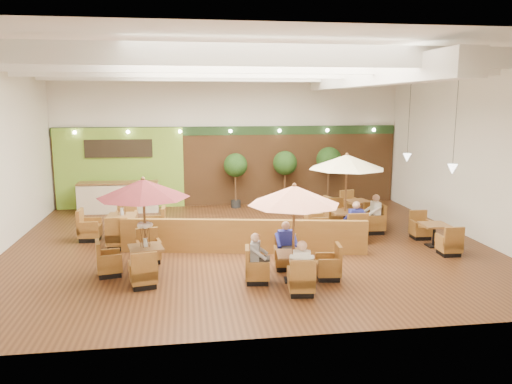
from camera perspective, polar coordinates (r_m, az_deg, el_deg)
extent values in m
plane|color=#381E0F|center=(15.02, -0.87, -6.01)|extent=(14.00, 14.00, 0.00)
cube|color=silver|center=(20.43, -3.01, 6.18)|extent=(14.00, 0.04, 5.50)
cube|color=silver|center=(8.62, 4.07, 0.45)|extent=(14.00, 0.04, 5.50)
cube|color=silver|center=(16.85, 23.52, 4.46)|extent=(0.04, 12.00, 5.50)
cube|color=white|center=(14.47, -0.93, 15.39)|extent=(14.00, 12.00, 0.04)
cube|color=brown|center=(20.49, -2.96, 2.96)|extent=(13.90, 0.10, 3.20)
cube|color=#1E3819|center=(20.34, -3.00, 7.01)|extent=(13.90, 0.12, 0.35)
cube|color=#7BAA31|center=(20.51, -15.29, 2.62)|extent=(5.00, 0.08, 3.20)
cube|color=black|center=(20.35, -15.43, 4.82)|extent=(2.60, 0.08, 0.70)
cube|color=white|center=(15.26, 12.57, 12.82)|extent=(0.60, 11.00, 0.60)
cube|color=white|center=(10.49, 1.88, 15.38)|extent=(13.60, 0.12, 0.45)
cube|color=white|center=(13.15, -0.20, 14.37)|extent=(13.60, 0.12, 0.45)
cube|color=white|center=(15.73, -1.53, 13.70)|extent=(13.60, 0.12, 0.45)
cube|color=white|center=(18.41, -2.51, 13.21)|extent=(13.60, 0.12, 0.45)
cylinder|color=black|center=(15.31, 21.92, 8.38)|extent=(0.01, 0.01, 3.20)
cone|color=white|center=(15.43, 21.52, 2.45)|extent=(0.28, 0.28, 0.28)
cylinder|color=black|center=(17.98, 17.14, 8.85)|extent=(0.01, 0.01, 3.20)
cone|color=white|center=(18.08, 16.87, 3.78)|extent=(0.28, 0.28, 0.28)
sphere|color=#FFEAC6|center=(20.47, -20.02, 6.43)|extent=(0.14, 0.14, 0.14)
sphere|color=#FFEAC6|center=(20.15, -14.42, 6.67)|extent=(0.14, 0.14, 0.14)
sphere|color=#FFEAC6|center=(20.03, -8.69, 6.86)|extent=(0.14, 0.14, 0.14)
sphere|color=#FFEAC6|center=(20.11, -2.94, 6.97)|extent=(0.14, 0.14, 0.14)
sphere|color=#FFEAC6|center=(20.39, 2.71, 7.02)|extent=(0.14, 0.14, 0.14)
sphere|color=#FFEAC6|center=(20.85, 8.16, 7.00)|extent=(0.14, 0.14, 0.14)
sphere|color=#FFEAC6|center=(21.49, 13.32, 6.93)|extent=(0.14, 0.14, 0.14)
cube|color=beige|center=(19.92, -15.43, -0.68)|extent=(3.00, 0.70, 1.10)
cube|color=brown|center=(19.81, -15.51, 1.03)|extent=(3.00, 0.75, 0.06)
cube|color=brown|center=(14.09, -1.47, -5.08)|extent=(6.87, 1.42, 0.96)
cube|color=brown|center=(12.64, -12.50, -6.23)|extent=(0.94, 0.94, 0.06)
cylinder|color=black|center=(12.73, -12.44, -7.65)|extent=(0.09, 0.09, 0.62)
cube|color=black|center=(12.84, -12.38, -9.04)|extent=(0.50, 0.50, 0.04)
cube|color=brown|center=(11.91, -12.74, -9.26)|extent=(0.69, 0.69, 0.30)
cube|color=brown|center=(11.60, -13.14, -8.35)|extent=(0.59, 0.21, 0.66)
cube|color=brown|center=(11.83, -14.10, -8.51)|extent=(0.18, 0.52, 0.26)
cube|color=brown|center=(11.89, -11.47, -8.30)|extent=(0.18, 0.52, 0.26)
cube|color=black|center=(11.99, -12.70, -10.23)|extent=(0.61, 0.61, 0.13)
cube|color=brown|center=(13.60, -12.15, -6.76)|extent=(0.69, 0.69, 0.30)
cube|color=brown|center=(13.75, -11.92, -5.35)|extent=(0.59, 0.21, 0.66)
cube|color=brown|center=(13.58, -11.04, -5.92)|extent=(0.18, 0.52, 0.26)
cube|color=brown|center=(13.52, -13.33, -6.09)|extent=(0.18, 0.52, 0.26)
cube|color=black|center=(13.67, -12.12, -7.63)|extent=(0.61, 0.61, 0.13)
cube|color=brown|center=(12.86, -16.42, -7.97)|extent=(0.69, 0.69, 0.30)
cube|color=brown|center=(12.69, -15.45, -6.82)|extent=(0.21, 0.59, 0.66)
cube|color=brown|center=(13.06, -16.55, -6.82)|extent=(0.52, 0.18, 0.26)
cube|color=brown|center=(12.54, -16.38, -7.53)|extent=(0.52, 0.18, 0.26)
cube|color=black|center=(12.93, -16.37, -8.87)|extent=(0.61, 0.61, 0.13)
cylinder|color=brown|center=(12.51, -12.59, -4.05)|extent=(0.06, 0.06, 2.34)
cone|color=#57191D|center=(12.30, -12.77, 0.43)|extent=(2.25, 2.25, 0.45)
sphere|color=brown|center=(12.27, -12.81, 1.49)|extent=(0.10, 0.10, 0.10)
cylinder|color=silver|center=(12.60, -12.52, -5.63)|extent=(0.10, 0.10, 0.22)
cube|color=brown|center=(11.92, 4.28, -7.14)|extent=(0.85, 0.85, 0.05)
cylinder|color=black|center=(12.02, 4.26, -8.58)|extent=(0.09, 0.09, 0.60)
cube|color=black|center=(12.12, 4.24, -10.00)|extent=(0.45, 0.45, 0.04)
cube|color=brown|center=(11.25, 5.20, -10.29)|extent=(0.62, 0.62, 0.29)
cube|color=brown|center=(10.95, 5.64, -9.37)|extent=(0.57, 0.15, 0.64)
cube|color=brown|center=(11.16, 3.85, -9.45)|extent=(0.13, 0.50, 0.25)
cube|color=brown|center=(11.22, 6.57, -9.38)|extent=(0.13, 0.50, 0.25)
cube|color=black|center=(11.32, 5.18, -11.27)|extent=(0.55, 0.55, 0.13)
cube|color=brown|center=(12.84, 3.43, -7.62)|extent=(0.62, 0.62, 0.29)
cube|color=brown|center=(12.97, 3.13, -6.17)|extent=(0.57, 0.15, 0.64)
cube|color=brown|center=(12.81, 4.62, -6.83)|extent=(0.13, 0.50, 0.25)
cube|color=brown|center=(12.76, 2.26, -6.86)|extent=(0.13, 0.50, 0.25)
cube|color=black|center=(12.90, 3.42, -8.50)|extent=(0.55, 0.55, 0.13)
cube|color=brown|center=(11.89, 0.14, -9.08)|extent=(0.62, 0.62, 0.29)
cube|color=brown|center=(11.86, 1.26, -7.74)|extent=(0.15, 0.57, 0.64)
cube|color=brown|center=(12.08, 0.10, -7.85)|extent=(0.50, 0.13, 0.25)
cube|color=brown|center=(11.58, 0.18, -8.67)|extent=(0.50, 0.13, 0.25)
cube|color=black|center=(11.96, 0.14, -10.02)|extent=(0.55, 0.55, 0.13)
cube|color=brown|center=(12.24, 8.24, -8.61)|extent=(0.62, 0.62, 0.29)
cube|color=brown|center=(12.07, 7.23, -7.50)|extent=(0.15, 0.57, 0.64)
cube|color=brown|center=(11.94, 8.48, -8.20)|extent=(0.50, 0.13, 0.25)
cube|color=brown|center=(12.43, 8.06, -7.43)|extent=(0.50, 0.13, 0.25)
cube|color=black|center=(12.31, 8.22, -9.53)|extent=(0.55, 0.55, 0.13)
cylinder|color=brown|center=(11.78, 4.31, -4.90)|extent=(0.06, 0.06, 2.27)
cone|color=#EE9173|center=(11.57, 4.37, -0.34)|extent=(2.18, 2.18, 0.45)
sphere|color=brown|center=(11.53, 4.39, 0.78)|extent=(0.10, 0.10, 0.10)
cube|color=brown|center=(16.22, 10.16, -2.28)|extent=(0.88, 0.88, 0.06)
cylinder|color=black|center=(16.30, 10.12, -3.49)|extent=(0.10, 0.10, 0.67)
cube|color=black|center=(16.39, 10.08, -4.70)|extent=(0.46, 0.46, 0.04)
cube|color=brown|center=(15.43, 11.21, -4.59)|extent=(0.64, 0.64, 0.32)
cube|color=brown|center=(15.12, 11.60, -3.72)|extent=(0.63, 0.11, 0.71)
cube|color=brown|center=(15.29, 10.19, -3.90)|extent=(0.09, 0.56, 0.28)
cube|color=brown|center=(15.48, 12.28, -3.81)|extent=(0.09, 0.56, 0.28)
cube|color=black|center=(15.49, 11.18, -5.42)|extent=(0.57, 0.57, 0.14)
cube|color=brown|center=(17.21, 9.12, -2.97)|extent=(0.64, 0.64, 0.32)
cube|color=brown|center=(17.38, 8.88, -1.80)|extent=(0.63, 0.11, 0.71)
cube|color=brown|center=(17.24, 10.08, -2.28)|extent=(0.09, 0.56, 0.28)
cube|color=brown|center=(17.08, 8.19, -2.35)|extent=(0.09, 0.56, 0.28)
cube|color=black|center=(17.26, 9.10, -3.72)|extent=(0.57, 0.57, 0.14)
cube|color=brown|center=(16.05, 6.83, -3.89)|extent=(0.64, 0.64, 0.32)
cube|color=brown|center=(16.05, 7.76, -2.79)|extent=(0.11, 0.63, 0.71)
cube|color=brown|center=(16.27, 6.60, -2.94)|extent=(0.56, 0.09, 0.28)
cube|color=brown|center=(15.72, 7.10, -3.43)|extent=(0.56, 0.09, 0.28)
cube|color=black|center=(16.10, 6.81, -4.69)|extent=(0.57, 0.57, 0.14)
cube|color=brown|center=(16.64, 13.27, -3.58)|extent=(0.64, 0.64, 0.32)
cube|color=brown|center=(16.47, 12.46, -2.60)|extent=(0.11, 0.63, 0.71)
cube|color=brown|center=(16.32, 13.65, -3.13)|extent=(0.56, 0.09, 0.28)
cube|color=brown|center=(16.86, 12.95, -2.68)|extent=(0.56, 0.09, 0.28)
cube|color=black|center=(16.69, 13.24, -4.36)|extent=(0.57, 0.57, 0.14)
cylinder|color=brown|center=(16.11, 10.22, -0.41)|extent=(0.06, 0.06, 2.53)
cone|color=beige|center=(15.95, 10.34, 3.43)|extent=(2.43, 2.43, 0.45)
sphere|color=brown|center=(15.92, 10.37, 4.25)|extent=(0.10, 0.10, 0.10)
cube|color=brown|center=(15.91, -15.04, -2.66)|extent=(0.91, 0.91, 0.06)
cylinder|color=black|center=(15.99, -14.98, -3.93)|extent=(0.10, 0.10, 0.68)
cube|color=black|center=(16.08, -14.92, -5.18)|extent=(0.48, 0.48, 0.04)
cube|color=brown|center=(15.06, -15.41, -5.11)|extent=(0.66, 0.66, 0.33)
cube|color=brown|center=(14.72, -15.57, -4.22)|extent=(0.65, 0.12, 0.73)
cube|color=brown|center=(15.06, -16.58, -4.35)|extent=(0.10, 0.57, 0.29)
cube|color=brown|center=(14.96, -14.31, -4.34)|extent=(0.10, 0.57, 0.29)
cube|color=black|center=(15.13, -15.37, -5.98)|extent=(0.59, 0.59, 0.15)
cube|color=brown|center=(16.96, -14.58, -3.35)|extent=(0.66, 0.66, 0.33)
cube|color=brown|center=(17.15, -14.56, -2.13)|extent=(0.65, 0.12, 0.73)
cube|color=brown|center=(16.87, -13.60, -2.65)|extent=(0.10, 0.57, 0.29)
cube|color=brown|center=(16.96, -15.62, -2.68)|extent=(0.10, 0.57, 0.29)
cube|color=black|center=(17.01, -14.55, -4.13)|extent=(0.59, 0.59, 0.15)
cube|color=brown|center=(16.16, -18.45, -4.23)|extent=(0.66, 0.66, 0.33)
cube|color=brown|center=(16.05, -17.56, -3.13)|extent=(0.12, 0.65, 0.73)
cube|color=brown|center=(16.40, -18.28, -3.26)|extent=(0.57, 0.10, 0.29)
cube|color=brown|center=(15.82, -18.72, -3.77)|extent=(0.57, 0.10, 0.29)
cube|color=black|center=(16.22, -18.40, -5.04)|extent=(0.59, 0.59, 0.15)
cube|color=brown|center=(15.91, -11.44, -4.11)|extent=(0.66, 0.66, 0.33)
cube|color=brown|center=(15.85, -12.46, -3.05)|extent=(0.12, 0.65, 0.73)
cube|color=brown|center=(15.57, -11.56, -3.65)|extent=(0.57, 0.10, 0.29)
cube|color=brown|center=(16.16, -11.38, -3.14)|extent=(0.57, 0.10, 0.29)
cube|color=black|center=(15.97, -11.41, -4.94)|extent=(0.59, 0.59, 0.15)
cylinder|color=silver|center=(15.88, -15.07, -2.16)|extent=(0.10, 0.10, 0.22)
cube|color=brown|center=(15.57, 19.76, -3.56)|extent=(0.79, 0.79, 0.05)
cylinder|color=black|center=(15.65, 19.69, -4.69)|extent=(0.09, 0.09, 0.60)
cube|color=black|center=(15.73, 19.62, -5.80)|extent=(0.42, 0.42, 0.04)
cube|color=brown|center=(14.94, 21.20, -5.74)|extent=(0.57, 0.57, 0.29)
cube|color=brown|center=(14.67, 21.73, -4.96)|extent=(0.56, 0.11, 0.63)
cube|color=brown|center=(14.77, 20.34, -5.13)|extent=(0.09, 0.50, 0.25)
cube|color=brown|center=(15.01, 22.13, -5.00)|extent=(0.09, 0.50, 0.25)
cube|color=black|center=(14.99, 21.14, -6.50)|extent=(0.51, 0.51, 0.13)
cube|color=brown|center=(16.40, 18.29, -4.15)|extent=(0.57, 0.57, 0.29)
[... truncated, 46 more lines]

